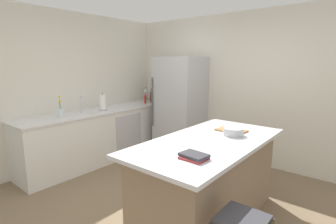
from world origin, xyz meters
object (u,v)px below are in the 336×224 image
Objects in this scene: cutting_board at (231,130)px; hot_sauce_bottle at (145,99)px; paper_towel_roll at (103,103)px; cookbook_stack at (194,156)px; sink_faucet at (81,103)px; flower_vase at (60,111)px; wine_bottle at (153,94)px; refrigerator at (180,106)px; syrup_bottle at (152,97)px; soda_bottle at (146,96)px; kitchen_island at (208,179)px; mixing_bowl at (233,132)px.

hot_sauce_bottle is at bearing 158.53° from cutting_board.
paper_towel_roll is 1.26× the size of cookbook_stack.
flower_vase is (0.04, -0.39, -0.07)m from sink_faucet.
paper_towel_roll reaches higher than cutting_board.
cutting_board is (2.42, -1.23, -0.14)m from wine_bottle.
syrup_bottle is at bearing 174.70° from refrigerator.
soda_bottle reaches higher than cookbook_stack.
wine_bottle reaches higher than sink_faucet.
hot_sauce_bottle is at bearing 87.62° from flower_vase.
cutting_board is at bearing 10.75° from sink_faucet.
flower_vase is at bearing 175.64° from cookbook_stack.
kitchen_island is 8.49× the size of hot_sauce_bottle.
sink_faucet reaches higher than mixing_bowl.
mixing_bowl reaches higher than kitchen_island.
sink_faucet is 1.51m from soda_bottle.
refrigerator is 2.08m from mixing_bowl.
paper_towel_roll is at bearing -89.95° from wine_bottle.
cookbook_stack is at bearing -81.31° from cutting_board.
flower_vase is 1.06× the size of paper_towel_roll.
mixing_bowl is 0.65× the size of cutting_board.
wine_bottle is (-0.00, 1.33, 0.02)m from paper_towel_roll.
sink_faucet is 1.21× the size of cookbook_stack.
mixing_bowl is at bearing -28.94° from wine_bottle.
paper_towel_roll is 1.34× the size of mixing_bowl.
sink_faucet is 2.63m from mixing_bowl.
cutting_board is (2.50, 0.48, -0.14)m from sink_faucet.
paper_towel_roll is at bearing 170.42° from kitchen_island.
flower_vase is 1.42× the size of mixing_bowl.
paper_towel_roll is 0.79× the size of wine_bottle.
refrigerator is at bearing 134.80° from kitchen_island.
wine_bottle is (0.04, 2.10, 0.07)m from flower_vase.
hot_sauce_bottle reaches higher than mixing_bowl.
mixing_bowl is (2.52, -1.40, -0.11)m from wine_bottle.
refrigerator is 1.90m from cutting_board.
sink_faucet is at bearing -91.31° from soda_bottle.
cookbook_stack is (1.74, -2.13, 0.02)m from refrigerator.
paper_towel_roll is 1.24m from syrup_bottle.
mixing_bowl is at bearing -1.52° from paper_towel_roll.
syrup_bottle is at bearing 91.08° from hot_sauce_bottle.
paper_towel_roll is (0.04, 0.77, 0.04)m from flower_vase.
soda_bottle is 1.35× the size of mixing_bowl.
cutting_board is at bearing -22.81° from soda_bottle.
sink_faucet is 0.40m from flower_vase.
cookbook_stack is at bearing -38.18° from hot_sauce_bottle.
paper_towel_roll is 1.33m from wine_bottle.
paper_towel_roll is at bearing -87.57° from soda_bottle.
refrigerator is 7.98× the size of hot_sauce_bottle.
kitchen_island is at bearing 107.77° from cookbook_stack.
flower_vase is at bearing -171.56° from kitchen_island.
wine_bottle is 1.70× the size of mixing_bowl.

